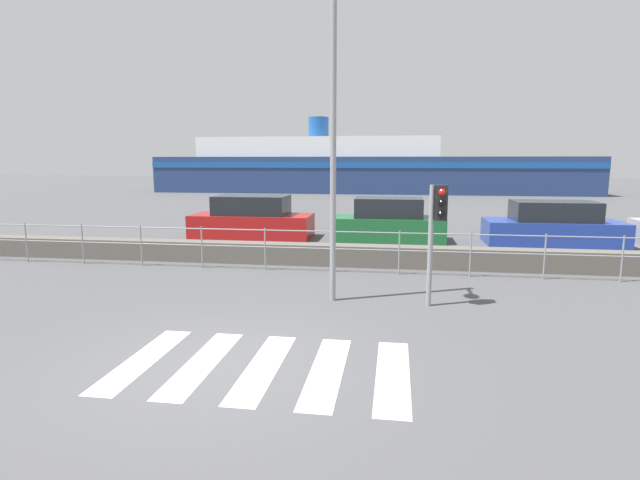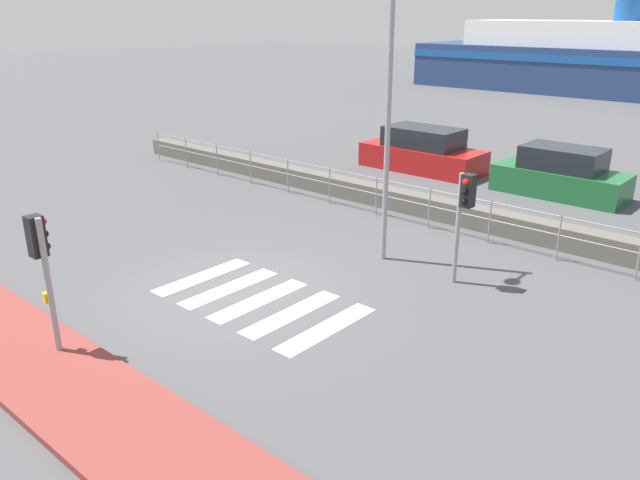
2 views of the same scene
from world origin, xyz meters
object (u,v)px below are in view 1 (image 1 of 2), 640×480
object	(u,v)px
ferry_boat	(358,169)
parked_car_green	(389,222)
parked_car_blue	(553,226)
streetlamp	(332,101)
traffic_light_far	(437,218)
parked_car_red	(252,220)

from	to	relation	value
ferry_boat	parked_car_green	size ratio (longest dim) A/B	9.53
ferry_boat	parked_car_blue	world-z (taller)	ferry_boat
parked_car_green	parked_car_blue	xyz separation A→B (m)	(5.59, 0.00, -0.02)
streetlamp	ferry_boat	xyz separation A→B (m)	(-2.16, 35.56, -1.91)
traffic_light_far	streetlamp	xyz separation A→B (m)	(-2.05, -0.03, 2.22)
streetlamp	parked_car_blue	xyz separation A→B (m)	(6.60, 8.17, -3.35)
traffic_light_far	parked_car_green	distance (m)	8.28
ferry_boat	parked_car_blue	xyz separation A→B (m)	(8.76, -27.39, -1.44)
streetlamp	parked_car_blue	world-z (taller)	streetlamp
traffic_light_far	ferry_boat	size ratio (longest dim) A/B	0.06
traffic_light_far	streetlamp	world-z (taller)	streetlamp
traffic_light_far	parked_car_red	bearing A→B (deg)	126.88
parked_car_green	ferry_boat	bearing A→B (deg)	96.60
parked_car_blue	streetlamp	bearing A→B (deg)	-128.93
streetlamp	ferry_boat	world-z (taller)	ferry_boat
traffic_light_far	ferry_boat	world-z (taller)	ferry_boat
streetlamp	parked_car_red	xyz separation A→B (m)	(-4.06, 8.17, -3.32)
ferry_boat	parked_car_red	world-z (taller)	ferry_boat
parked_car_red	parked_car_green	bearing A→B (deg)	0.00
streetlamp	parked_car_blue	distance (m)	11.03
parked_car_green	parked_car_red	bearing A→B (deg)	180.00
traffic_light_far	parked_car_red	xyz separation A→B (m)	(-6.11, 8.14, -1.10)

